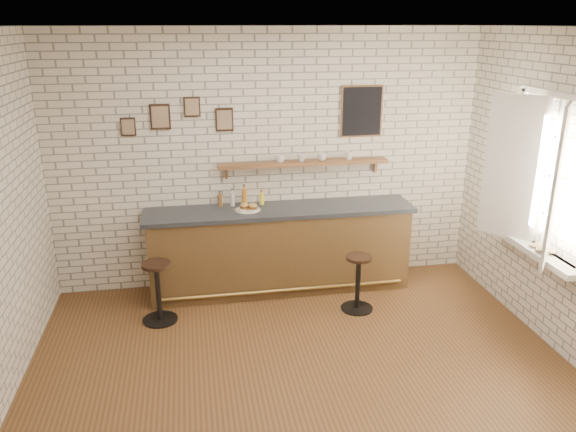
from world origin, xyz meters
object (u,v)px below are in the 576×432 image
Objects in this scene: ciabatta_sandwich at (249,206)px; bitters_bottle_white at (232,199)px; shelf_cup_b at (301,158)px; bar_stool_right at (358,281)px; shelf_cup_a at (280,159)px; bar_counter at (280,249)px; shelf_cup_d at (349,156)px; shelf_cup_c at (322,157)px; book_upper at (537,246)px; condiment_bottle_yellow at (262,198)px; bar_stool_left at (158,290)px; book_lower at (538,249)px; bitters_bottle_amber at (244,197)px; bitters_bottle_brown at (220,200)px; sandwich_plate at (248,210)px.

ciabatta_sandwich is 0.26m from bitters_bottle_white.
shelf_cup_b is (0.65, 0.21, 0.49)m from ciabatta_sandwich.
shelf_cup_a is (-0.71, 0.88, 1.20)m from bar_stool_right.
shelf_cup_d is (0.86, 0.20, 1.04)m from bar_counter.
shelf_cup_c is 0.48× the size of book_upper.
condiment_bottle_yellow is 1.14m from shelf_cup_d.
shelf_cup_b is 0.57m from shelf_cup_d.
shelf_cup_c reaches higher than bar_stool_left.
book_lower is at bearing -29.37° from ciabatta_sandwich.
bar_stool_right is 1.85m from book_lower.
shelf_cup_c reaches higher than bitters_bottle_amber.
shelf_cup_c is (0.54, 0.20, 1.04)m from bar_counter.
sandwich_plate is at bearing -32.89° from bitters_bottle_brown.
condiment_bottle_yellow is (0.34, 0.00, -0.01)m from bitters_bottle_white.
bar_stool_right is 1.50m from shelf_cup_c.
condiment_bottle_yellow is at bearing 143.91° from shelf_cup_a.
bitters_bottle_amber is 2.17× the size of shelf_cup_c.
ciabatta_sandwich is 0.87× the size of bitters_bottle_amber.
book_lower reaches higher than bar_stool_right.
sandwich_plate is at bearing -50.99° from bitters_bottle_white.
ciabatta_sandwich reaches higher than book_lower.
bar_stool_left is (-0.73, -0.74, -0.73)m from bitters_bottle_brown.
sandwich_plate is 1.36× the size of bitters_bottle_white.
shelf_cup_d is (2.26, 0.75, 1.19)m from bar_stool_left.
bitters_bottle_white is 1.79× the size of shelf_cup_c.
bitters_bottle_white reaches higher than book_lower.
bitters_bottle_white reaches higher than ciabatta_sandwich.
shelf_cup_c reaches higher than book_lower.
bitters_bottle_white reaches higher than bar_stool_left.
shelf_cup_c is at bearing 21.19° from bar_stool_left.
ciabatta_sandwich reaches higher than bar_stool_left.
bitters_bottle_white is 2.21× the size of shelf_cup_b.
bitters_bottle_amber is 1.62m from bar_stool_right.
shelf_cup_a is (0.41, 0.21, 0.53)m from sandwich_plate.
bitters_bottle_amber reaches higher than bar_counter.
shelf_cup_a reaches higher than bitters_bottle_white.
shelf_cup_b reaches higher than book_upper.
bar_stool_right is 6.31× the size of shelf_cup_d.
bitters_bottle_brown is at bearing 144.37° from shelf_cup_b.
bitters_bottle_white is (-0.53, 0.19, 0.59)m from bar_counter.
bar_stool_left is 2.39m from shelf_cup_c.
shelf_cup_c is (0.90, 0.21, 0.49)m from ciabatta_sandwich.
bar_stool_right is at bearing -169.39° from book_upper.
bitters_bottle_brown is (-0.30, 0.20, 0.07)m from sandwich_plate.
shelf_cup_a is 1.20× the size of shelf_cup_b.
sandwich_plate is 3.01× the size of shelf_cup_b.
ciabatta_sandwich is 1.33m from shelf_cup_d.
bitters_bottle_amber is at bearing -173.78° from book_upper.
ciabatta_sandwich is 2.34× the size of shelf_cup_b.
bitters_bottle_white is (0.14, 0.00, 0.01)m from bitters_bottle_brown.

